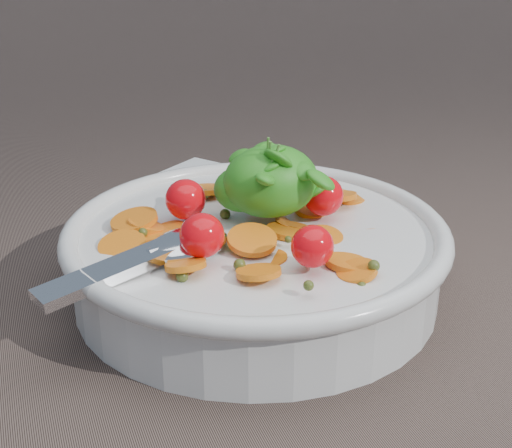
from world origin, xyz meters
name	(u,v)px	position (x,y,z in m)	size (l,w,h in m)	color
ground	(240,281)	(0.00, 0.00, 0.00)	(6.00, 6.00, 0.00)	brown
bowl	(256,253)	(0.01, -0.02, 0.03)	(0.29, 0.27, 0.12)	silver
napkin	(200,192)	(0.02, 0.18, 0.00)	(0.15, 0.13, 0.01)	white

